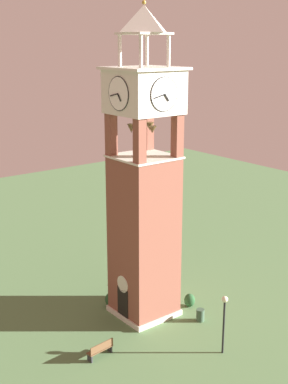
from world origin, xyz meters
TOP-DOWN VIEW (x-y plane):
  - ground at (0.00, 0.00)m, footprint 80.00×80.00m
  - clock_tower at (-0.00, -0.00)m, footprint 3.99×3.99m
  - park_bench at (2.52, -5.08)m, footprint 0.60×1.64m
  - lamp_post at (6.47, 0.67)m, footprint 0.36×0.36m
  - trash_bin at (3.07, 2.18)m, footprint 0.52×0.52m
  - shrub_near_entry at (1.24, 2.93)m, footprint 0.72×0.72m
  - shrub_left_of_tower at (-3.70, 1.89)m, footprint 0.75×0.75m
  - shrub_behind_bench at (-1.94, -1.07)m, footprint 1.18×1.18m

SIDE VIEW (x-z plane):
  - ground at x=0.00m, z-range 0.00..0.00m
  - shrub_left_of_tower at x=-3.70m, z-range 0.00..0.65m
  - trash_bin at x=3.07m, z-range 0.00..0.80m
  - shrub_near_entry at x=1.24m, z-range 0.00..0.91m
  - park_bench at x=2.52m, z-range 0.01..0.96m
  - shrub_behind_bench at x=-1.94m, z-range 0.00..1.01m
  - lamp_post at x=6.47m, z-range 0.72..4.28m
  - clock_tower at x=0.00m, z-range -1.75..17.70m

